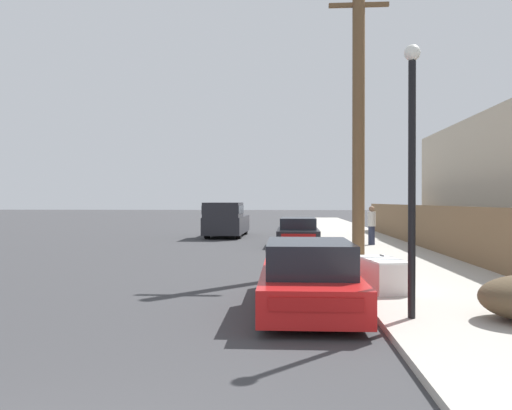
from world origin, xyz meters
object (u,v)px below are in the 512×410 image
Objects in this scene: car_parked_mid at (298,232)px; pedestrian at (372,225)px; discarded_fridge at (382,274)px; parked_sports_car_red at (308,277)px; pickup_truck at (226,220)px; street_lamp at (412,159)px; utility_pole at (359,118)px.

pedestrian reaches higher than car_parked_mid.
discarded_fridge is 11.10m from pedestrian.
parked_sports_car_red is 2.78× the size of pedestrian.
pickup_truck is at bearing 140.07° from pedestrian.
pedestrian is at bearing 83.21° from street_lamp.
pickup_truck is (-3.90, 5.19, 0.36)m from car_parked_mid.
street_lamp is at bearing -36.38° from parked_sports_car_red.
pedestrian reaches higher than discarded_fridge.
street_lamp is (5.44, -19.51, 1.73)m from pickup_truck.
discarded_fridge is 0.31× the size of pickup_truck.
car_parked_mid is 2.74× the size of pedestrian.
parked_sports_car_red is 1.06× the size of street_lamp.
utility_pole is 1.97× the size of street_lamp.
discarded_fridge is at bearing 108.77° from pickup_truck.
car_parked_mid is 0.82× the size of pickup_truck.
street_lamp is at bearing -96.79° from pedestrian.
parked_sports_car_red is at bearing -104.57° from pedestrian.
utility_pole reaches higher than parked_sports_car_red.
utility_pole is 7.56m from pedestrian.
parked_sports_car_red is 18.74m from pickup_truck.
car_parked_mid is 14.55m from street_lamp.
parked_sports_car_red is 0.54× the size of utility_pole.
utility_pole is (1.68, -7.23, 3.93)m from car_parked_mid.
street_lamp is 2.63× the size of pedestrian.
street_lamp is at bearing -91.16° from utility_pole.
street_lamp reaches higher than pickup_truck.
parked_sports_car_red is at bearing -148.14° from discarded_fridge.
pickup_truck is 20.32m from street_lamp.
car_parked_mid is at bearing 89.14° from parked_sports_car_red.
street_lamp is at bearing -83.25° from car_parked_mid.
parked_sports_car_red reaches higher than car_parked_mid.
pedestrian is at bearing 74.89° from parked_sports_car_red.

